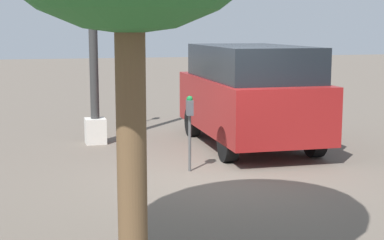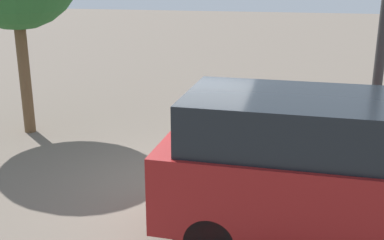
# 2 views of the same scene
# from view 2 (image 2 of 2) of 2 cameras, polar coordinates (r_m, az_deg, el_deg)

# --- Properties ---
(ground_plane) EXTENTS (80.00, 80.00, 0.00)m
(ground_plane) POSITION_cam_2_polar(r_m,az_deg,el_deg) (8.81, -1.75, -7.75)
(ground_plane) COLOR #60564C
(parking_meter_near) EXTENTS (0.21, 0.13, 1.33)m
(parking_meter_near) POSITION_cam_2_polar(r_m,az_deg,el_deg) (8.73, 2.21, -1.06)
(parking_meter_near) COLOR #4C4C4C
(parking_meter_near) RESTS_ON ground
(lamp_post) EXTENTS (0.44, 0.44, 5.71)m
(lamp_post) POSITION_cam_2_polar(r_m,az_deg,el_deg) (9.74, 21.34, 6.33)
(lamp_post) COLOR beige
(lamp_post) RESTS_ON ground
(parked_van) EXTENTS (4.47, 2.14, 2.13)m
(parked_van) POSITION_cam_2_polar(r_m,az_deg,el_deg) (6.86, 14.81, -5.37)
(parked_van) COLOR maroon
(parked_van) RESTS_ON ground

